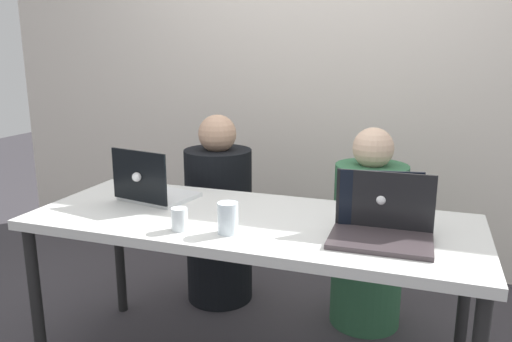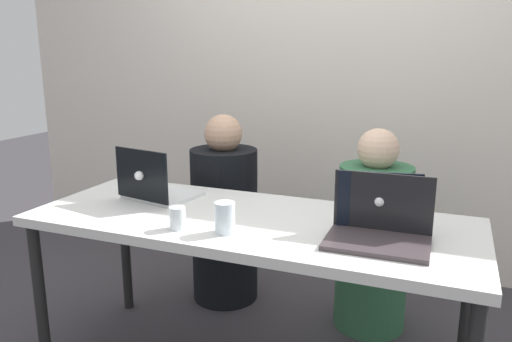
{
  "view_description": "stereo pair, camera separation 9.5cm",
  "coord_description": "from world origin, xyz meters",
  "px_view_note": "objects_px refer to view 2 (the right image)",
  "views": [
    {
      "loc": [
        0.66,
        -1.82,
        1.39
      ],
      "look_at": [
        0.0,
        0.07,
        0.91
      ],
      "focal_mm": 35.0,
      "sensor_mm": 36.0,
      "label": 1
    },
    {
      "loc": [
        0.75,
        -1.79,
        1.39
      ],
      "look_at": [
        0.0,
        0.07,
        0.91
      ],
      "focal_mm": 35.0,
      "sensor_mm": 36.0,
      "label": 2
    }
  ],
  "objects_px": {
    "water_glass_center": "(225,220)",
    "water_glass_left": "(178,219)",
    "person_on_right": "(373,241)",
    "laptop_back_left": "(156,188)",
    "laptop_front_right": "(379,228)",
    "person_on_left": "(225,219)",
    "laptop_back_right": "(377,213)"
  },
  "relations": [
    {
      "from": "laptop_back_right",
      "to": "laptop_back_left",
      "type": "height_order",
      "value": "laptop_back_left"
    },
    {
      "from": "person_on_left",
      "to": "person_on_right",
      "type": "distance_m",
      "value": 0.83
    },
    {
      "from": "laptop_back_right",
      "to": "laptop_back_left",
      "type": "distance_m",
      "value": 1.0
    },
    {
      "from": "laptop_back_right",
      "to": "water_glass_center",
      "type": "xyz_separation_m",
      "value": [
        -0.52,
        -0.29,
        0.0
      ]
    },
    {
      "from": "laptop_back_left",
      "to": "laptop_back_right",
      "type": "bearing_deg",
      "value": -167.79
    },
    {
      "from": "laptop_front_right",
      "to": "water_glass_center",
      "type": "distance_m",
      "value": 0.56
    },
    {
      "from": "laptop_back_left",
      "to": "laptop_front_right",
      "type": "relative_size",
      "value": 0.96
    },
    {
      "from": "laptop_back_right",
      "to": "person_on_right",
      "type": "bearing_deg",
      "value": -91.53
    },
    {
      "from": "laptop_back_left",
      "to": "water_glass_center",
      "type": "xyz_separation_m",
      "value": [
        0.48,
        -0.28,
        -0.0
      ]
    },
    {
      "from": "person_on_left",
      "to": "water_glass_center",
      "type": "bearing_deg",
      "value": 130.26
    },
    {
      "from": "person_on_left",
      "to": "laptop_front_right",
      "type": "xyz_separation_m",
      "value": [
        0.94,
        -0.7,
        0.31
      ]
    },
    {
      "from": "laptop_back_right",
      "to": "laptop_back_left",
      "type": "bearing_deg",
      "value": -9.58
    },
    {
      "from": "person_on_right",
      "to": "water_glass_center",
      "type": "xyz_separation_m",
      "value": [
        -0.43,
        -0.82,
        0.32
      ]
    },
    {
      "from": "laptop_front_right",
      "to": "laptop_back_left",
      "type": "bearing_deg",
      "value": 170.49
    },
    {
      "from": "person_on_right",
      "to": "person_on_left",
      "type": "bearing_deg",
      "value": 13.06
    },
    {
      "from": "person_on_right",
      "to": "water_glass_left",
      "type": "xyz_separation_m",
      "value": [
        -0.62,
        -0.85,
        0.31
      ]
    },
    {
      "from": "person_on_left",
      "to": "laptop_back_right",
      "type": "bearing_deg",
      "value": 164.5
    },
    {
      "from": "person_on_left",
      "to": "laptop_back_right",
      "type": "distance_m",
      "value": 1.1
    },
    {
      "from": "laptop_back_left",
      "to": "water_glass_center",
      "type": "height_order",
      "value": "laptop_back_left"
    },
    {
      "from": "water_glass_center",
      "to": "water_glass_left",
      "type": "bearing_deg",
      "value": -171.1
    },
    {
      "from": "water_glass_center",
      "to": "laptop_back_left",
      "type": "bearing_deg",
      "value": 150.13
    },
    {
      "from": "person_on_left",
      "to": "laptop_back_right",
      "type": "relative_size",
      "value": 3.08
    },
    {
      "from": "laptop_back_right",
      "to": "water_glass_center",
      "type": "distance_m",
      "value": 0.59
    },
    {
      "from": "laptop_back_left",
      "to": "person_on_right",
      "type": "bearing_deg",
      "value": -138.04
    },
    {
      "from": "person_on_right",
      "to": "laptop_back_right",
      "type": "bearing_deg",
      "value": 112.11
    },
    {
      "from": "laptop_back_right",
      "to": "laptop_front_right",
      "type": "xyz_separation_m",
      "value": [
        0.03,
        -0.17,
        -0.0
      ]
    },
    {
      "from": "laptop_front_right",
      "to": "water_glass_center",
      "type": "xyz_separation_m",
      "value": [
        -0.55,
        -0.12,
        0.0
      ]
    },
    {
      "from": "laptop_back_left",
      "to": "laptop_front_right",
      "type": "xyz_separation_m",
      "value": [
        1.03,
        -0.15,
        -0.0
      ]
    },
    {
      "from": "person_on_right",
      "to": "laptop_front_right",
      "type": "distance_m",
      "value": 0.78
    },
    {
      "from": "person_on_right",
      "to": "laptop_back_left",
      "type": "height_order",
      "value": "person_on_right"
    },
    {
      "from": "water_glass_left",
      "to": "laptop_front_right",
      "type": "bearing_deg",
      "value": 11.71
    },
    {
      "from": "laptop_back_left",
      "to": "water_glass_left",
      "type": "distance_m",
      "value": 0.43
    }
  ]
}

